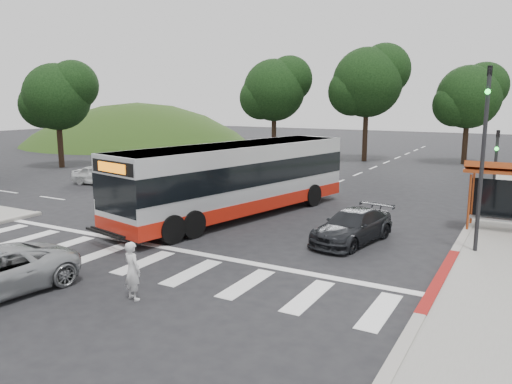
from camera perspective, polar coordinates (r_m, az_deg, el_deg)
The scene contains 15 objects.
ground at distance 21.13m, azimuth -3.63°, elevation -4.27°, with size 140.00×140.00×0.00m, color black.
curb_east at distance 25.78m, azimuth 23.87°, elevation -2.28°, with size 0.30×40.00×0.15m, color #9E9991.
curb_east_red at distance 16.19m, azimuth 20.31°, elevation -9.33°, with size 0.32×6.00×0.15m, color maroon.
hillside_nw at distance 64.11m, azimuth -13.24°, elevation 5.46°, with size 44.00×44.00×10.00m, color #244114.
crosswalk_ladder at distance 17.32m, azimuth -12.71°, elevation -7.86°, with size 18.00×2.60×0.01m, color silver.
traffic_signal_ne_tall at distance 18.76m, azimuth 24.58°, elevation 4.95°, with size 0.18×0.37×6.50m.
traffic_signal_ne_short at distance 25.84m, azimuth 25.70°, elevation 3.02°, with size 0.18×0.37×4.00m.
tree_north_a at distance 45.15m, azimuth 12.72°, elevation 12.25°, with size 6.60×6.15×10.17m.
tree_north_b at distance 45.48m, azimuth 23.23°, elevation 10.06°, with size 5.72×5.33×8.43m.
tree_north_c at distance 46.27m, azimuth 2.22°, elevation 11.67°, with size 6.16×5.74×9.30m.
tree_west_a at distance 42.80m, azimuth -21.68°, elevation 10.19°, with size 5.72×5.33×8.43m.
transit_bus at distance 23.15m, azimuth -2.19°, elevation 1.31°, with size 2.82×13.03×3.37m, color silver, non-canonical shape.
pedestrian at distance 14.12m, azimuth -13.95°, elevation -8.72°, with size 0.59×0.39×1.63m, color silver.
dark_sedan at distance 19.44m, azimuth 10.95°, elevation -3.87°, with size 1.74×4.29×1.24m, color black.
west_car_white at distance 33.50m, azimuth -17.54°, elevation 1.85°, with size 1.44×3.59×1.22m, color silver.
Camera 1 is at (11.11, -17.14, 5.41)m, focal length 35.00 mm.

